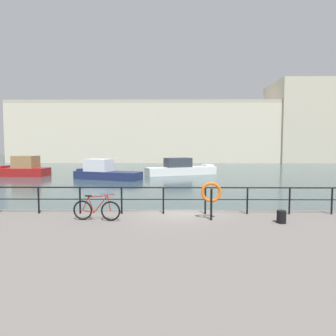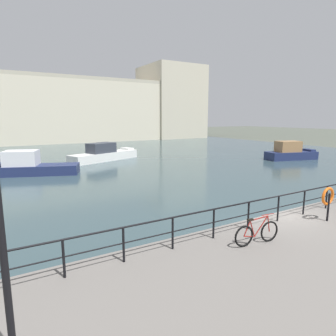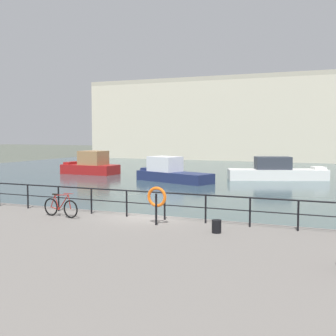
{
  "view_description": "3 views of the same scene",
  "coord_description": "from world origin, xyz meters",
  "px_view_note": "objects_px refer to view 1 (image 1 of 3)",
  "views": [
    {
      "loc": [
        -0.34,
        -12.57,
        3.74
      ],
      "look_at": [
        -0.59,
        6.5,
        2.31
      ],
      "focal_mm": 32.32,
      "sensor_mm": 36.0,
      "label": 1
    },
    {
      "loc": [
        -10.17,
        -8.15,
        5.18
      ],
      "look_at": [
        -1.16,
        7.2,
        2.06
      ],
      "focal_mm": 30.96,
      "sensor_mm": 36.0,
      "label": 2
    },
    {
      "loc": [
        7.79,
        -16.26,
        4.36
      ],
      "look_at": [
        -2.46,
        7.58,
        2.33
      ],
      "focal_mm": 47.62,
      "sensor_mm": 36.0,
      "label": 3
    }
  ],
  "objects_px": {
    "moored_harbor_tender": "(181,169)",
    "mooring_bollard": "(281,217)",
    "harbor_building": "(202,132)",
    "parked_bicycle": "(96,210)",
    "life_ring_stand": "(211,193)",
    "moored_green_narrowboat": "(105,172)",
    "moored_blue_motorboat": "(24,168)"
  },
  "relations": [
    {
      "from": "moored_harbor_tender",
      "to": "life_ring_stand",
      "type": "distance_m",
      "value": 27.56
    },
    {
      "from": "harbor_building",
      "to": "moored_blue_motorboat",
      "type": "distance_m",
      "value": 42.41
    },
    {
      "from": "moored_harbor_tender",
      "to": "mooring_bollard",
      "type": "bearing_deg",
      "value": -106.51
    },
    {
      "from": "moored_harbor_tender",
      "to": "moored_green_narrowboat",
      "type": "distance_m",
      "value": 10.03
    },
    {
      "from": "harbor_building",
      "to": "life_ring_stand",
      "type": "bearing_deg",
      "value": -95.24
    },
    {
      "from": "moored_green_narrowboat",
      "to": "moored_blue_motorboat",
      "type": "bearing_deg",
      "value": 2.61
    },
    {
      "from": "parked_bicycle",
      "to": "harbor_building",
      "type": "bearing_deg",
      "value": 87.81
    },
    {
      "from": "harbor_building",
      "to": "moored_blue_motorboat",
      "type": "xyz_separation_m",
      "value": [
        -25.05,
        -33.7,
        -5.97
      ]
    },
    {
      "from": "mooring_bollard",
      "to": "life_ring_stand",
      "type": "height_order",
      "value": "life_ring_stand"
    },
    {
      "from": "harbor_building",
      "to": "life_ring_stand",
      "type": "relative_size",
      "value": 51.54
    },
    {
      "from": "moored_green_narrowboat",
      "to": "mooring_bollard",
      "type": "distance_m",
      "value": 25.42
    },
    {
      "from": "life_ring_stand",
      "to": "moored_blue_motorboat",
      "type": "bearing_deg",
      "value": 127.27
    },
    {
      "from": "harbor_building",
      "to": "moored_harbor_tender",
      "type": "bearing_deg",
      "value": -100.26
    },
    {
      "from": "harbor_building",
      "to": "parked_bicycle",
      "type": "height_order",
      "value": "harbor_building"
    },
    {
      "from": "parked_bicycle",
      "to": "mooring_bollard",
      "type": "bearing_deg",
      "value": 4.49
    },
    {
      "from": "parked_bicycle",
      "to": "mooring_bollard",
      "type": "xyz_separation_m",
      "value": [
        6.55,
        -0.28,
        -0.17
      ]
    },
    {
      "from": "mooring_bollard",
      "to": "moored_green_narrowboat",
      "type": "bearing_deg",
      "value": 116.39
    },
    {
      "from": "moored_blue_motorboat",
      "to": "parked_bicycle",
      "type": "relative_size",
      "value": 3.42
    },
    {
      "from": "life_ring_stand",
      "to": "moored_harbor_tender",
      "type": "bearing_deg",
      "value": 90.67
    },
    {
      "from": "mooring_bollard",
      "to": "moored_blue_motorboat",
      "type": "bearing_deg",
      "value": 130.04
    },
    {
      "from": "moored_harbor_tender",
      "to": "life_ring_stand",
      "type": "xyz_separation_m",
      "value": [
        0.32,
        -27.53,
        1.21
      ]
    },
    {
      "from": "moored_harbor_tender",
      "to": "moored_blue_motorboat",
      "type": "bearing_deg",
      "value": 163.21
    },
    {
      "from": "moored_harbor_tender",
      "to": "parked_bicycle",
      "type": "bearing_deg",
      "value": -119.95
    },
    {
      "from": "moored_green_narrowboat",
      "to": "life_ring_stand",
      "type": "height_order",
      "value": "life_ring_stand"
    },
    {
      "from": "harbor_building",
      "to": "moored_green_narrowboat",
      "type": "bearing_deg",
      "value": -111.15
    },
    {
      "from": "harbor_building",
      "to": "mooring_bollard",
      "type": "height_order",
      "value": "harbor_building"
    },
    {
      "from": "parked_bicycle",
      "to": "life_ring_stand",
      "type": "height_order",
      "value": "life_ring_stand"
    },
    {
      "from": "harbor_building",
      "to": "life_ring_stand",
      "type": "distance_m",
      "value": 59.9
    },
    {
      "from": "moored_harbor_tender",
      "to": "mooring_bollard",
      "type": "relative_size",
      "value": 21.02
    },
    {
      "from": "harbor_building",
      "to": "mooring_bollard",
      "type": "xyz_separation_m",
      "value": [
        -3.06,
        -59.88,
        -5.66
      ]
    },
    {
      "from": "moored_harbor_tender",
      "to": "mooring_bollard",
      "type": "xyz_separation_m",
      "value": [
        2.72,
        -27.96,
        0.46
      ]
    },
    {
      "from": "moored_blue_motorboat",
      "to": "mooring_bollard",
      "type": "relative_size",
      "value": 13.72
    }
  ]
}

